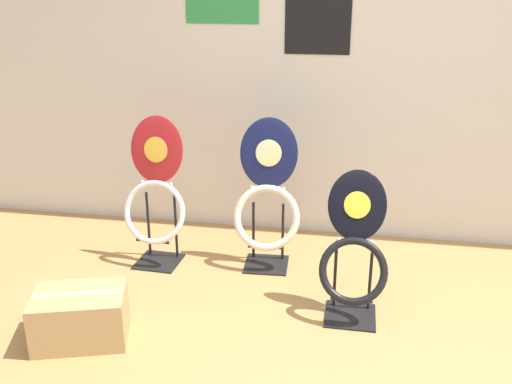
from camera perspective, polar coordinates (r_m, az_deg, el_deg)
wall_back at (r=3.99m, az=11.70°, el=13.29°), size 8.00×0.07×2.60m
toilet_seat_display_jazz_black at (r=3.15m, az=9.79°, el=-6.14°), size 0.37×0.36×0.80m
toilet_seat_display_crimson_swirl at (r=3.72m, az=-10.00°, el=-0.20°), size 0.42×0.29×0.97m
toilet_seat_display_navy_moon at (r=3.63m, az=1.13°, el=-0.95°), size 0.44×0.32×0.97m
storage_box at (r=3.15m, az=-17.14°, el=-11.79°), size 0.54×0.45×0.27m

